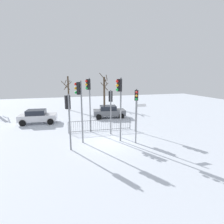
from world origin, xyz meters
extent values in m
plane|color=silver|center=(0.00, 0.00, 0.00)|extent=(60.00, 60.00, 0.00)
cylinder|color=slate|center=(3.07, 1.80, 1.95)|extent=(0.11, 0.11, 3.89)
cube|color=black|center=(3.01, 1.65, 3.34)|extent=(0.38, 0.32, 0.90)
sphere|color=red|center=(2.92, 1.42, 3.64)|extent=(0.20, 0.20, 0.20)
sphere|color=orange|center=(2.92, 1.42, 3.34)|extent=(0.20, 0.20, 0.20)
sphere|color=green|center=(2.92, 1.42, 3.04)|extent=(0.20, 0.20, 0.20)
cylinder|color=slate|center=(0.98, -0.10, 2.45)|extent=(0.11, 0.11, 4.90)
cube|color=black|center=(0.84, -0.19, 4.35)|extent=(0.35, 0.39, 0.90)
sphere|color=red|center=(0.62, -0.31, 4.65)|extent=(0.20, 0.20, 0.20)
sphere|color=orange|center=(0.62, -0.31, 4.35)|extent=(0.20, 0.20, 0.20)
sphere|color=green|center=(0.62, -0.31, 4.05)|extent=(0.20, 0.20, 0.20)
cylinder|color=slate|center=(-2.85, -0.74, 1.93)|extent=(0.11, 0.11, 3.86)
cube|color=black|center=(-2.90, -0.59, 3.31)|extent=(0.38, 0.32, 0.90)
sphere|color=red|center=(-2.99, -0.36, 3.61)|extent=(0.20, 0.20, 0.20)
sphere|color=orange|center=(-2.99, -0.36, 3.31)|extent=(0.20, 0.20, 0.20)
sphere|color=green|center=(-2.99, -0.36, 3.01)|extent=(0.20, 0.20, 0.20)
cylinder|color=slate|center=(0.69, 1.70, 1.93)|extent=(0.11, 0.11, 3.86)
cube|color=black|center=(0.72, 1.86, 3.31)|extent=(0.35, 0.27, 0.90)
sphere|color=red|center=(0.76, 2.11, 3.61)|extent=(0.20, 0.20, 0.20)
sphere|color=orange|center=(0.76, 2.11, 3.31)|extent=(0.20, 0.20, 0.20)
sphere|color=green|center=(0.76, 2.11, 3.01)|extent=(0.20, 0.20, 0.20)
cylinder|color=slate|center=(-1.89, 0.35, 2.34)|extent=(0.11, 0.11, 4.69)
cube|color=black|center=(-2.04, 0.43, 4.14)|extent=(0.35, 0.39, 0.90)
sphere|color=red|center=(-2.25, 0.55, 4.44)|extent=(0.20, 0.20, 0.20)
sphere|color=orange|center=(-2.25, 0.55, 4.14)|extent=(0.20, 0.20, 0.20)
sphere|color=green|center=(-2.25, 0.55, 3.84)|extent=(0.20, 0.20, 0.20)
cylinder|color=slate|center=(-0.90, 2.86, 2.42)|extent=(0.11, 0.11, 4.84)
cube|color=black|center=(-1.02, 2.75, 4.29)|extent=(0.38, 0.38, 0.90)
sphere|color=red|center=(-1.21, 2.58, 4.59)|extent=(0.20, 0.20, 0.20)
sphere|color=orange|center=(-1.21, 2.58, 4.29)|extent=(0.20, 0.20, 0.20)
sphere|color=green|center=(-1.21, 2.58, 3.99)|extent=(0.20, 0.20, 0.20)
cylinder|color=slate|center=(1.96, -0.84, 1.62)|extent=(0.09, 0.09, 3.25)
cube|color=white|center=(2.36, -0.85, 2.90)|extent=(0.70, 0.04, 0.22)
cube|color=slate|center=(0.00, 2.74, 1.05)|extent=(5.74, 0.29, 0.04)
cube|color=slate|center=(0.00, 2.74, 0.12)|extent=(5.74, 0.29, 0.04)
cylinder|color=slate|center=(-2.78, 2.86, 0.53)|extent=(0.02, 0.02, 1.05)
cylinder|color=slate|center=(-2.60, 2.86, 0.53)|extent=(0.02, 0.02, 1.05)
cylinder|color=slate|center=(-2.42, 2.85, 0.53)|extent=(0.02, 0.02, 1.05)
cylinder|color=slate|center=(-2.24, 2.84, 0.53)|extent=(0.02, 0.02, 1.05)
cylinder|color=slate|center=(-2.06, 2.83, 0.53)|extent=(0.02, 0.02, 1.05)
cylinder|color=slate|center=(-1.88, 2.82, 0.53)|extent=(0.02, 0.02, 1.05)
cylinder|color=slate|center=(-1.71, 2.82, 0.53)|extent=(0.02, 0.02, 1.05)
cylinder|color=slate|center=(-1.53, 2.81, 0.53)|extent=(0.02, 0.02, 1.05)
cylinder|color=slate|center=(-1.35, 2.80, 0.53)|extent=(0.02, 0.02, 1.05)
cylinder|color=slate|center=(-1.17, 2.79, 0.53)|extent=(0.02, 0.02, 1.05)
cylinder|color=slate|center=(-0.99, 2.79, 0.53)|extent=(0.02, 0.02, 1.05)
cylinder|color=slate|center=(-0.81, 2.78, 0.53)|extent=(0.02, 0.02, 1.05)
cylinder|color=slate|center=(-0.63, 2.77, 0.53)|extent=(0.02, 0.02, 1.05)
cylinder|color=slate|center=(-0.45, 2.76, 0.53)|extent=(0.02, 0.02, 1.05)
cylinder|color=slate|center=(-0.27, 2.75, 0.53)|extent=(0.02, 0.02, 1.05)
cylinder|color=slate|center=(-0.09, 2.75, 0.53)|extent=(0.02, 0.02, 1.05)
cylinder|color=slate|center=(0.09, 2.74, 0.53)|extent=(0.02, 0.02, 1.05)
cylinder|color=slate|center=(0.27, 2.73, 0.53)|extent=(0.02, 0.02, 1.05)
cylinder|color=slate|center=(0.45, 2.72, 0.53)|extent=(0.02, 0.02, 1.05)
cylinder|color=slate|center=(0.62, 2.72, 0.53)|extent=(0.02, 0.02, 1.05)
cylinder|color=slate|center=(0.80, 2.71, 0.53)|extent=(0.02, 0.02, 1.05)
cylinder|color=slate|center=(0.98, 2.70, 0.53)|extent=(0.02, 0.02, 1.05)
cylinder|color=slate|center=(1.16, 2.69, 0.53)|extent=(0.02, 0.02, 1.05)
cylinder|color=slate|center=(1.34, 2.69, 0.53)|extent=(0.02, 0.02, 1.05)
cylinder|color=slate|center=(1.52, 2.68, 0.53)|extent=(0.02, 0.02, 1.05)
cylinder|color=slate|center=(1.70, 2.67, 0.53)|extent=(0.02, 0.02, 1.05)
cylinder|color=slate|center=(1.88, 2.66, 0.53)|extent=(0.02, 0.02, 1.05)
cylinder|color=slate|center=(2.06, 2.65, 0.53)|extent=(0.02, 0.02, 1.05)
cylinder|color=slate|center=(2.24, 2.65, 0.53)|extent=(0.02, 0.02, 1.05)
cylinder|color=slate|center=(2.42, 2.64, 0.53)|extent=(0.02, 0.02, 1.05)
cylinder|color=slate|center=(2.60, 2.63, 0.53)|extent=(0.02, 0.02, 1.05)
cylinder|color=slate|center=(2.77, 2.62, 0.53)|extent=(0.02, 0.02, 1.05)
cylinder|color=slate|center=(-2.87, 2.87, 0.53)|extent=(0.06, 0.06, 1.05)
cylinder|color=slate|center=(2.86, 2.62, 0.53)|extent=(0.06, 0.06, 1.05)
cube|color=silver|center=(-5.87, 7.25, 0.65)|extent=(3.92, 1.98, 0.65)
cube|color=#1E232D|center=(-6.02, 7.26, 1.20)|extent=(2.01, 1.64, 0.55)
cylinder|color=black|center=(-4.46, 8.00, 0.32)|extent=(0.65, 0.27, 0.64)
cylinder|color=black|center=(-4.59, 6.30, 0.32)|extent=(0.65, 0.27, 0.64)
cylinder|color=black|center=(-7.15, 8.20, 0.32)|extent=(0.65, 0.27, 0.64)
cylinder|color=black|center=(-7.28, 6.50, 0.32)|extent=(0.65, 0.27, 0.64)
cube|color=slate|center=(2.13, 7.65, 0.65)|extent=(3.98, 2.14, 0.65)
cube|color=#1E232D|center=(1.98, 7.67, 1.20)|extent=(2.07, 1.72, 0.55)
cylinder|color=black|center=(3.58, 8.34, 0.32)|extent=(0.66, 0.30, 0.64)
cylinder|color=black|center=(3.37, 6.65, 0.32)|extent=(0.66, 0.30, 0.64)
cylinder|color=black|center=(0.89, 8.66, 0.32)|extent=(0.66, 0.30, 0.64)
cylinder|color=black|center=(0.69, 6.97, 0.32)|extent=(0.66, 0.30, 0.64)
cylinder|color=#473828|center=(3.13, 14.43, 2.41)|extent=(0.31, 0.31, 4.82)
cylinder|color=#473828|center=(3.50, 14.26, 4.72)|extent=(0.47, 0.85, 0.89)
cylinder|color=#473828|center=(3.28, 14.16, 4.23)|extent=(0.68, 0.44, 1.04)
cylinder|color=#473828|center=(3.46, 14.71, 3.47)|extent=(0.68, 0.79, 0.94)
cylinder|color=#473828|center=(3.01, 13.91, 3.40)|extent=(1.15, 0.37, 1.23)
cylinder|color=#473828|center=(2.82, 14.00, 4.83)|extent=(0.99, 0.76, 1.19)
cylinder|color=#473828|center=(-2.36, 13.86, 2.47)|extent=(0.23, 0.23, 4.95)
cylinder|color=#473828|center=(-2.76, 13.30, 3.68)|extent=(1.21, 0.91, 1.24)
cylinder|color=#473828|center=(-2.75, 14.03, 4.04)|extent=(0.43, 0.87, 0.75)
cylinder|color=#473828|center=(-2.41, 14.44, 3.57)|extent=(1.22, 0.20, 1.25)
cylinder|color=#473828|center=(-2.41, 14.28, 3.81)|extent=(0.90, 0.20, 1.18)
camera|label=1|loc=(-3.19, -12.43, 5.05)|focal=28.05mm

